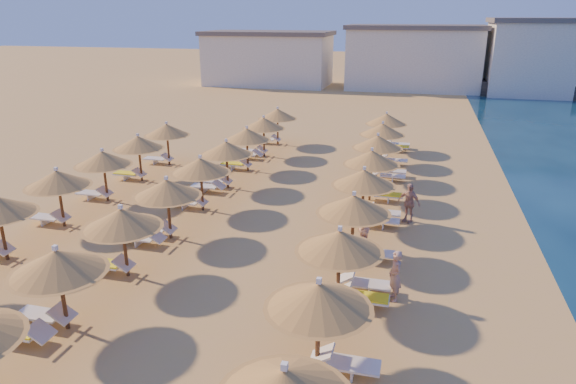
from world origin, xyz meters
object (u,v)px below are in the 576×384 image
(parasol_row_east, at_px, (354,206))
(beachgoer_a, at_px, (395,276))
(beachgoer_b, at_px, (361,227))
(beachgoer_c, at_px, (409,203))
(parasol_row_west, at_px, (167,189))

(parasol_row_east, bearing_deg, beachgoer_a, -56.78)
(parasol_row_east, height_order, beachgoer_b, parasol_row_east)
(beachgoer_b, bearing_deg, beachgoer_c, 136.50)
(beachgoer_a, bearing_deg, parasol_row_east, -168.70)
(parasol_row_west, height_order, beachgoer_b, parasol_row_west)
(parasol_row_west, bearing_deg, beachgoer_b, 5.70)
(beachgoer_a, bearing_deg, beachgoer_c, 156.33)
(beachgoer_b, bearing_deg, parasol_row_west, -101.59)
(parasol_row_east, xyz_separation_m, beachgoer_b, (0.21, 0.74, -1.13))
(beachgoer_c, bearing_deg, beachgoer_a, -65.47)
(parasol_row_west, bearing_deg, parasol_row_east, 0.00)
(beachgoer_a, xyz_separation_m, beachgoer_b, (-1.46, 3.28, 0.11))
(parasol_row_east, bearing_deg, parasol_row_west, 180.00)
(beachgoer_a, relative_size, beachgoer_b, 0.88)
(parasol_row_west, height_order, beachgoer_c, parasol_row_west)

